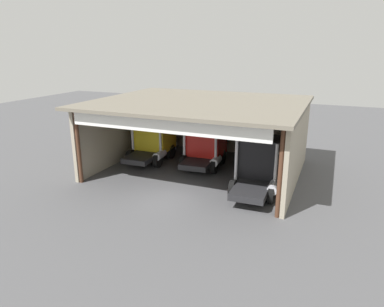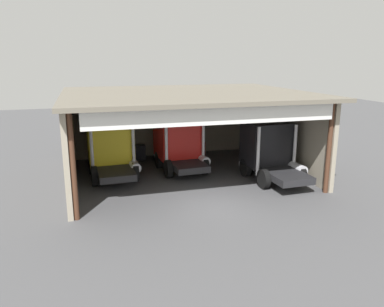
{
  "view_description": "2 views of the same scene",
  "coord_description": "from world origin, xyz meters",
  "px_view_note": "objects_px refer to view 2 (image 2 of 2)",
  "views": [
    {
      "loc": [
        8.34,
        -16.19,
        8.19
      ],
      "look_at": [
        0.0,
        3.67,
        1.65
      ],
      "focal_mm": 32.51,
      "sensor_mm": 36.0,
      "label": 1
    },
    {
      "loc": [
        -5.56,
        -15.77,
        6.72
      ],
      "look_at": [
        0.0,
        3.67,
        1.65
      ],
      "focal_mm": 35.51,
      "sensor_mm": 36.0,
      "label": 2
    }
  ],
  "objects_px": {
    "truck_yellow_yard_outside": "(111,146)",
    "truck_black_center_left_bay": "(270,150)",
    "tool_cart": "(139,152)",
    "truck_red_center_bay": "(179,142)",
    "oil_drum": "(201,148)"
  },
  "relations": [
    {
      "from": "truck_yellow_yard_outside",
      "to": "truck_black_center_left_bay",
      "type": "distance_m",
      "value": 9.12
    },
    {
      "from": "truck_yellow_yard_outside",
      "to": "tool_cart",
      "type": "bearing_deg",
      "value": 56.48
    },
    {
      "from": "truck_yellow_yard_outside",
      "to": "truck_red_center_bay",
      "type": "distance_m",
      "value": 4.12
    },
    {
      "from": "truck_black_center_left_bay",
      "to": "truck_yellow_yard_outside",
      "type": "bearing_deg",
      "value": 159.77
    },
    {
      "from": "truck_yellow_yard_outside",
      "to": "tool_cart",
      "type": "xyz_separation_m",
      "value": [
        2.02,
        3.29,
        -1.29
      ]
    },
    {
      "from": "truck_red_center_bay",
      "to": "oil_drum",
      "type": "relative_size",
      "value": 5.34
    },
    {
      "from": "truck_black_center_left_bay",
      "to": "oil_drum",
      "type": "height_order",
      "value": "truck_black_center_left_bay"
    },
    {
      "from": "truck_red_center_bay",
      "to": "truck_yellow_yard_outside",
      "type": "bearing_deg",
      "value": 179.31
    },
    {
      "from": "truck_red_center_bay",
      "to": "tool_cart",
      "type": "height_order",
      "value": "truck_red_center_bay"
    },
    {
      "from": "truck_black_center_left_bay",
      "to": "tool_cart",
      "type": "height_order",
      "value": "truck_black_center_left_bay"
    },
    {
      "from": "truck_red_center_bay",
      "to": "oil_drum",
      "type": "bearing_deg",
      "value": 50.08
    },
    {
      "from": "truck_black_center_left_bay",
      "to": "oil_drum",
      "type": "xyz_separation_m",
      "value": [
        -2.05,
        6.46,
        -1.23
      ]
    },
    {
      "from": "truck_black_center_left_bay",
      "to": "tool_cart",
      "type": "bearing_deg",
      "value": 135.28
    },
    {
      "from": "truck_yellow_yard_outside",
      "to": "oil_drum",
      "type": "distance_m",
      "value": 7.6
    },
    {
      "from": "truck_yellow_yard_outside",
      "to": "tool_cart",
      "type": "relative_size",
      "value": 4.87
    }
  ]
}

